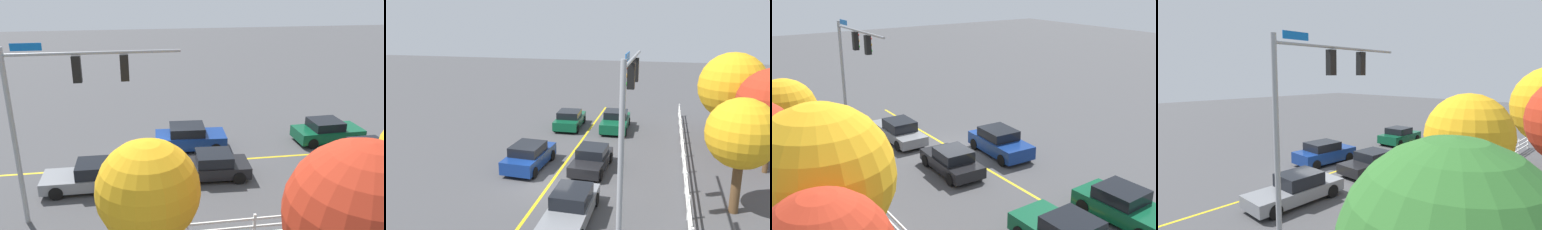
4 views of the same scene
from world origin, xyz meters
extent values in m
plane|color=#444447|center=(0.00, 0.00, 0.00)|extent=(120.00, 120.00, 0.00)
cube|color=gold|center=(-4.00, 0.00, 0.00)|extent=(28.00, 0.16, 0.01)
cylinder|color=gray|center=(5.98, 4.37, 3.65)|extent=(0.20, 0.20, 7.31)
cylinder|color=gray|center=(2.73, 4.37, 7.01)|extent=(6.50, 0.12, 0.12)
cube|color=#0C59B2|center=(5.08, 4.39, 7.29)|extent=(1.10, 0.03, 0.28)
cube|color=black|center=(3.38, 4.37, 6.41)|extent=(0.32, 0.28, 1.00)
sphere|color=red|center=(3.38, 4.22, 6.73)|extent=(0.17, 0.17, 0.17)
sphere|color=orange|center=(3.38, 4.22, 6.41)|extent=(0.17, 0.17, 0.17)
sphere|color=#148C19|center=(3.38, 4.22, 6.09)|extent=(0.17, 0.17, 0.17)
cube|color=black|center=(1.62, 4.37, 6.41)|extent=(0.32, 0.28, 1.00)
sphere|color=red|center=(1.62, 4.22, 6.73)|extent=(0.17, 0.17, 0.17)
sphere|color=orange|center=(1.62, 4.22, 6.41)|extent=(0.17, 0.17, 0.17)
sphere|color=#148C19|center=(1.62, 4.22, 6.09)|extent=(0.17, 0.17, 0.17)
cube|color=black|center=(-2.29, 1.75, 0.51)|extent=(4.05, 1.96, 0.58)
cube|color=black|center=(-2.49, 1.76, 1.07)|extent=(1.85, 1.67, 0.54)
cylinder|color=black|center=(-0.90, 2.50, 0.32)|extent=(0.65, 0.25, 0.64)
cylinder|color=black|center=(-0.98, 0.86, 0.32)|extent=(0.65, 0.25, 0.64)
cylinder|color=black|center=(-3.59, 2.63, 0.32)|extent=(0.65, 0.25, 0.64)
cylinder|color=black|center=(-3.68, 0.99, 0.32)|extent=(0.65, 0.25, 0.64)
cube|color=navy|center=(-1.83, -1.87, 0.59)|extent=(4.21, 2.07, 0.73)
cube|color=black|center=(-1.62, -1.88, 1.22)|extent=(2.10, 1.77, 0.53)
cylinder|color=black|center=(-3.27, -2.66, 0.32)|extent=(0.65, 0.25, 0.64)
cylinder|color=black|center=(-3.18, -0.94, 0.32)|extent=(0.65, 0.25, 0.64)
cylinder|color=black|center=(-0.48, -2.81, 0.32)|extent=(0.65, 0.25, 0.64)
cylinder|color=black|center=(-0.38, -1.09, 0.32)|extent=(0.65, 0.25, 0.64)
cube|color=black|center=(-10.82, 1.98, 1.21)|extent=(1.81, 1.78, 0.55)
cylinder|color=black|center=(-9.07, 1.11, 0.32)|extent=(0.64, 0.23, 0.64)
cube|color=#0C4C2D|center=(-10.40, -1.67, 0.55)|extent=(4.18, 2.02, 0.67)
cube|color=black|center=(-10.19, -1.66, 1.15)|extent=(1.92, 1.75, 0.53)
cylinder|color=black|center=(-8.97, -2.49, 0.32)|extent=(0.65, 0.24, 0.64)
cylinder|color=black|center=(-9.03, -0.74, 0.32)|extent=(0.65, 0.24, 0.64)
cube|color=slate|center=(3.50, 2.00, 0.50)|extent=(4.71, 1.74, 0.56)
cube|color=black|center=(3.26, 2.00, 1.08)|extent=(1.92, 1.55, 0.60)
cylinder|color=black|center=(5.10, 2.78, 0.32)|extent=(0.64, 0.22, 0.64)
cylinder|color=black|center=(5.09, 1.19, 0.32)|extent=(0.64, 0.22, 0.64)
cylinder|color=black|center=(1.90, 2.80, 0.32)|extent=(0.64, 0.22, 0.64)
cylinder|color=black|center=(1.89, 1.22, 0.32)|extent=(0.64, 0.22, 0.64)
cube|color=white|center=(-5.60, 6.94, 0.57)|extent=(0.10, 0.10, 1.15)
cube|color=white|center=(-3.00, 6.94, 0.57)|extent=(0.10, 0.10, 1.15)
cube|color=white|center=(-0.40, 6.94, 0.57)|extent=(0.10, 0.10, 1.15)
cube|color=white|center=(2.20, 6.94, 0.57)|extent=(0.10, 0.10, 1.15)
cube|color=white|center=(4.80, 6.94, 0.57)|extent=(0.10, 0.10, 1.15)
cube|color=white|center=(7.40, 6.94, 0.57)|extent=(0.10, 0.10, 1.15)
cube|color=white|center=(10.00, 6.94, 0.57)|extent=(0.10, 0.10, 1.15)
cube|color=white|center=(-3.00, 6.94, 0.95)|extent=(26.00, 0.06, 0.09)
cube|color=white|center=(-3.00, 6.94, 0.60)|extent=(26.00, 0.06, 0.09)
cube|color=white|center=(-3.00, 6.94, 0.28)|extent=(26.00, 0.06, 0.09)
cylinder|color=brown|center=(1.03, 8.98, 1.29)|extent=(0.42, 0.42, 2.58)
sphere|color=gold|center=(1.03, 8.98, 3.74)|extent=(3.11, 3.11, 3.11)
sphere|color=gold|center=(-8.08, 9.92, 4.24)|extent=(4.44, 4.44, 4.44)
camera|label=1|loc=(1.26, 18.94, 9.60)|focal=36.03mm
camera|label=2|loc=(17.47, 5.68, 8.51)|focal=34.78mm
camera|label=3|loc=(-20.17, 13.02, 9.88)|focal=41.11mm
camera|label=4|loc=(11.82, 13.38, 5.93)|focal=29.00mm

